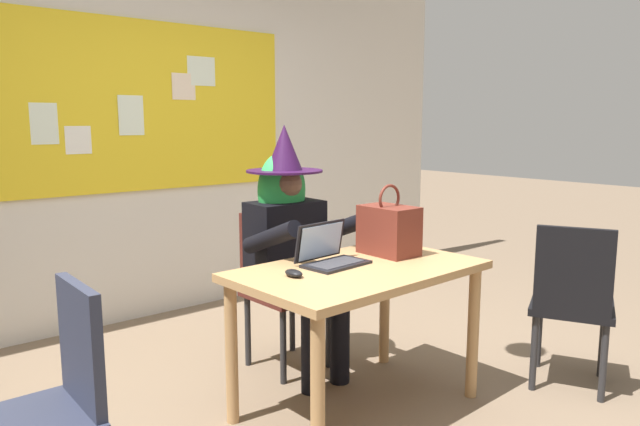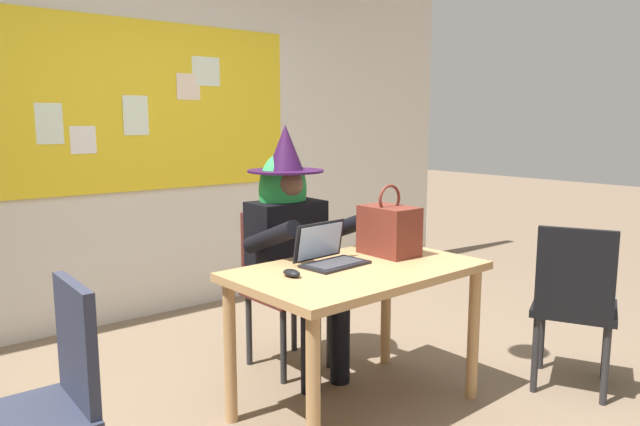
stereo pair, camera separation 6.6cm
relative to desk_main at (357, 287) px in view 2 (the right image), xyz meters
The scene contains 10 objects.
ground_plane 0.67m from the desk_main, behind, with size 24.00×24.00×0.00m, color #75604C.
wall_back_bulletin 2.27m from the desk_main, 95.82° to the left, with size 6.22×2.28×2.96m.
desk_main is the anchor object (origin of this frame).
chair_at_desk 0.74m from the desk_main, 86.05° to the left, with size 0.43×0.43×0.92m.
person_costumed 0.63m from the desk_main, 85.26° to the left, with size 0.61×0.69×1.43m.
laptop 0.21m from the desk_main, 118.19° to the left, with size 0.35×0.26×0.21m.
computer_mouse 0.38m from the desk_main, behind, with size 0.06×0.10×0.03m, color black.
handbag 0.41m from the desk_main, 17.15° to the left, with size 0.20×0.30×0.38m.
chair_spare_by_window 1.44m from the desk_main, behind, with size 0.43×0.43×0.88m.
chair_extra_corner 1.18m from the desk_main, 29.27° to the right, with size 0.56×0.56×0.91m.
Camera 2 is at (-1.70, -2.04, 1.45)m, focal length 33.21 mm.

